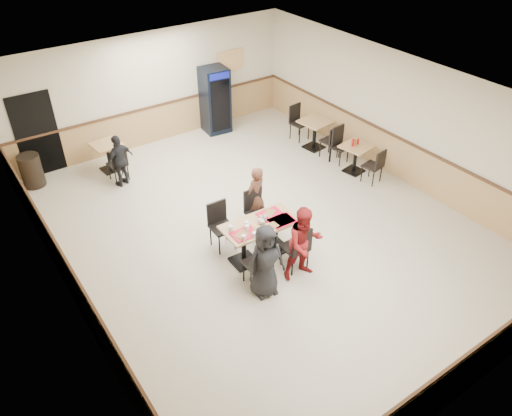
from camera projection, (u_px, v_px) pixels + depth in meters
ground at (262, 228)px, 10.71m from camera, size 10.00×10.00×0.00m
room_shell at (261, 138)px, 12.91m from camera, size 10.00×10.00×10.00m
main_table at (260, 234)px, 9.68m from camera, size 1.52×0.80×0.80m
main_chairs at (258, 236)px, 9.67m from camera, size 1.38×1.79×1.01m
diner_woman_left at (265, 261)px, 8.73m from camera, size 0.77×0.55×1.46m
diner_woman_right at (304, 243)px, 9.09m from camera, size 0.82×0.68×1.51m
diner_man_opposite at (256, 197)px, 10.41m from camera, size 0.58×0.44×1.42m
lone_diner at (120, 161)px, 11.78m from camera, size 0.83×0.55×1.31m
tabletop_clutter at (263, 224)px, 9.46m from camera, size 1.31×0.68×0.12m
side_table_near at (356, 155)px, 12.37m from camera, size 0.79×0.79×0.73m
side_table_near_chair_south at (373, 165)px, 11.99m from camera, size 0.50×0.50×0.92m
side_table_near_chair_north at (340, 146)px, 12.77m from camera, size 0.50×0.50×0.92m
side_table_far at (315, 130)px, 13.38m from camera, size 0.83×0.83×0.80m
side_table_far_chair_south at (331, 140)px, 12.96m from camera, size 0.52×0.52×1.01m
side_table_far_chair_north at (300, 123)px, 13.82m from camera, size 0.52×0.52×1.01m
condiment_caddy at (355, 142)px, 12.20m from camera, size 0.23×0.06×0.20m
back_table at (108, 153)px, 12.44m from camera, size 0.75×0.75×0.74m
back_table_chair_lone at (117, 163)px, 12.06m from camera, size 0.47×0.47×0.93m
pepsi_cooler at (215, 100)px, 14.03m from camera, size 0.76×0.77×1.86m
trash_bin at (31, 171)px, 11.89m from camera, size 0.51×0.51×0.80m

